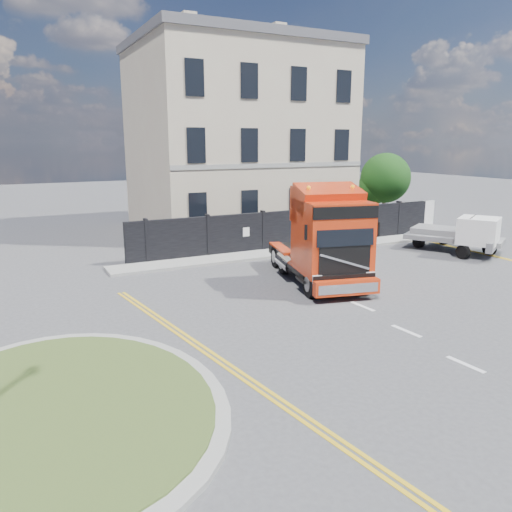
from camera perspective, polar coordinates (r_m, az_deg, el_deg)
ground at (r=16.21m, az=2.96°, el=-6.90°), size 120.00×120.00×0.00m
traffic_island at (r=11.58m, az=-21.39°, el=-15.92°), size 6.80×6.80×0.17m
hoarding_fence at (r=26.73m, az=5.63°, el=3.20°), size 18.80×0.25×2.00m
georgian_building at (r=32.68m, az=-2.27°, el=13.42°), size 12.30×10.30×12.80m
tree at (r=33.62m, az=14.28°, el=8.38°), size 3.20×3.20×4.80m
pavement_far at (r=25.87m, az=5.62°, el=0.75°), size 20.00×1.60×0.12m
truck at (r=19.37m, az=7.95°, el=1.57°), size 3.81×6.78×3.84m
flatbed_pickup at (r=26.75m, az=23.12°, el=2.32°), size 3.95×5.14×1.94m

